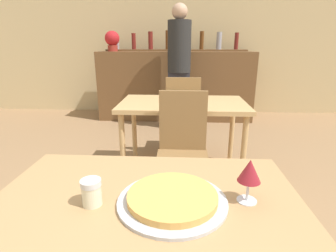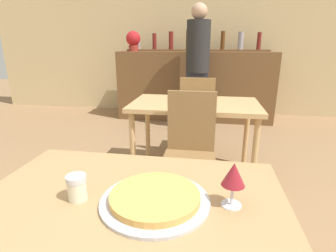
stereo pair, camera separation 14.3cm
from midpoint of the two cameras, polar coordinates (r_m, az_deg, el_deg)
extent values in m
cube|color=#D1B784|center=(5.05, 1.02, 18.94)|extent=(8.00, 0.05, 2.80)
cube|color=#A87F51|center=(1.00, -8.95, -16.26)|extent=(1.12, 0.72, 0.04)
cylinder|color=#A87F51|center=(1.60, -24.70, -19.48)|extent=(0.05, 0.05, 0.70)
cylinder|color=#A87F51|center=(1.47, 15.49, -21.92)|extent=(0.05, 0.05, 0.70)
cube|color=tan|center=(2.49, 1.66, 4.76)|extent=(1.19, 0.70, 0.04)
cylinder|color=tan|center=(2.40, -11.52, -5.40)|extent=(0.05, 0.05, 0.70)
cylinder|color=tan|center=(2.37, 14.45, -5.90)|extent=(0.05, 0.05, 0.70)
cylinder|color=tan|center=(2.93, -8.74, -1.02)|extent=(0.05, 0.05, 0.70)
cylinder|color=tan|center=(2.90, 12.34, -1.38)|extent=(0.05, 0.05, 0.70)
cube|color=brown|center=(4.59, 0.72, 8.75)|extent=(2.60, 0.56, 1.15)
cube|color=brown|center=(4.68, 0.83, 16.16)|extent=(2.39, 0.24, 0.03)
cylinder|color=#9999A3|center=(4.83, -11.89, 17.35)|extent=(0.06, 0.06, 0.22)
cylinder|color=maroon|center=(4.77, -8.36, 17.77)|extent=(0.07, 0.07, 0.26)
cylinder|color=maroon|center=(4.72, -4.73, 18.06)|extent=(0.08, 0.08, 0.29)
cylinder|color=#5B3314|center=(4.69, -1.03, 18.23)|extent=(0.07, 0.07, 0.31)
cylinder|color=#5B3314|center=(4.68, 2.71, 18.21)|extent=(0.09, 0.09, 0.31)
cylinder|color=#5B3314|center=(4.68, 6.45, 18.03)|extent=(0.07, 0.07, 0.29)
cylinder|color=#9999A3|center=(4.71, 10.15, 17.80)|extent=(0.09, 0.09, 0.28)
cylinder|color=maroon|center=(4.75, 13.80, 17.52)|extent=(0.07, 0.07, 0.27)
cube|color=olive|center=(2.01, 1.10, -7.48)|extent=(0.40, 0.40, 0.04)
cube|color=olive|center=(2.09, 1.33, 1.12)|extent=(0.38, 0.04, 0.48)
cylinder|color=olive|center=(1.98, -4.22, -15.17)|extent=(0.03, 0.03, 0.40)
cylinder|color=olive|center=(1.97, 6.00, -15.43)|extent=(0.03, 0.03, 0.40)
cylinder|color=olive|center=(2.27, -3.12, -10.57)|extent=(0.03, 0.03, 0.40)
cylinder|color=olive|center=(2.27, 5.61, -10.76)|extent=(0.03, 0.03, 0.40)
cube|color=olive|center=(3.14, 1.91, 1.78)|extent=(0.40, 0.40, 0.04)
cube|color=olive|center=(2.90, 1.88, 5.76)|extent=(0.38, 0.04, 0.48)
cylinder|color=olive|center=(3.37, 4.84, -1.08)|extent=(0.03, 0.03, 0.40)
cylinder|color=olive|center=(3.38, -0.94, -0.98)|extent=(0.03, 0.03, 0.40)
cylinder|color=olive|center=(3.05, 5.00, -3.11)|extent=(0.03, 0.03, 0.40)
cylinder|color=olive|center=(3.06, -1.39, -2.99)|extent=(0.03, 0.03, 0.40)
cylinder|color=#B7B7BC|center=(0.95, -3.54, -16.13)|extent=(0.38, 0.38, 0.01)
cylinder|color=gold|center=(0.94, -3.56, -15.22)|extent=(0.31, 0.31, 0.02)
cylinder|color=beige|center=(0.98, -20.45, -14.01)|extent=(0.07, 0.07, 0.07)
cylinder|color=silver|center=(0.96, -20.75, -11.61)|extent=(0.07, 0.07, 0.02)
cube|color=#2D2D38|center=(4.05, 1.31, 5.53)|extent=(0.32, 0.18, 0.87)
cylinder|color=#262626|center=(3.96, 1.40, 16.86)|extent=(0.34, 0.34, 0.72)
sphere|color=tan|center=(3.98, 1.45, 23.68)|extent=(0.22, 0.22, 0.22)
cylinder|color=silver|center=(0.98, 12.64, -15.64)|extent=(0.07, 0.07, 0.00)
cylinder|color=silver|center=(0.96, 12.80, -13.66)|extent=(0.01, 0.01, 0.07)
cone|color=maroon|center=(0.92, 13.12, -9.53)|extent=(0.08, 0.08, 0.08)
cylinder|color=maroon|center=(4.66, -12.84, 16.17)|extent=(0.16, 0.16, 0.10)
sphere|color=red|center=(4.66, -12.98, 18.11)|extent=(0.24, 0.24, 0.24)
camera|label=1|loc=(0.07, -92.86, -0.90)|focal=28.00mm
camera|label=2|loc=(0.07, 87.14, 0.90)|focal=28.00mm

